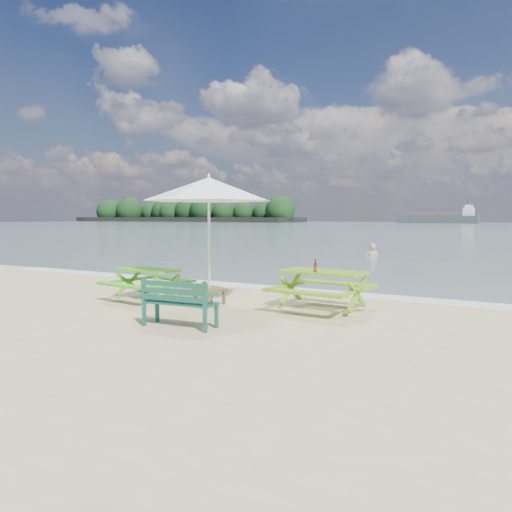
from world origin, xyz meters
The scene contains 10 objects.
sea centered at (0.00, 85.00, 0.00)m, with size 300.00×300.00×0.00m, color slate.
foam_strip centered at (0.00, 4.60, 0.01)m, with size 22.00×0.90×0.01m, color silver.
island_headland centered at (-110.00, 140.00, 3.26)m, with size 90.00×22.00×7.60m.
picnic_table_left centered at (-2.24, 1.54, 0.35)m, with size 1.71×1.86×0.72m.
picnic_table_right centered at (1.75, 2.35, 0.39)m, with size 1.84×2.02×0.82m.
park_bench centered at (0.18, -0.30, 0.25)m, with size 1.37×0.57×0.82m.
side_table centered at (-0.65, 1.76, 0.19)m, with size 0.67×0.67×0.36m.
patio_umbrella centered at (-0.65, 1.76, 2.51)m, with size 3.37×3.37×2.76m.
beer_bottle centered at (1.70, 2.09, 0.91)m, with size 0.07×0.07×0.27m.
swimmer centered at (-1.66, 17.11, -0.31)m, with size 0.73×0.54×1.82m.
Camera 1 is at (5.61, -7.08, 1.93)m, focal length 35.00 mm.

